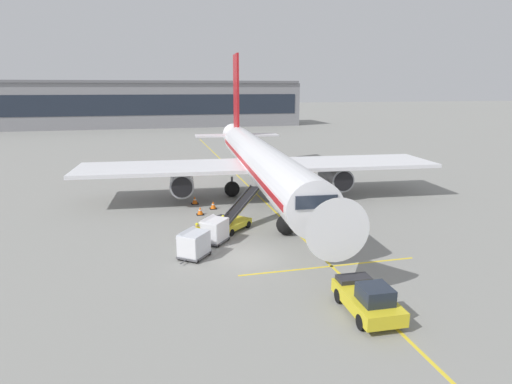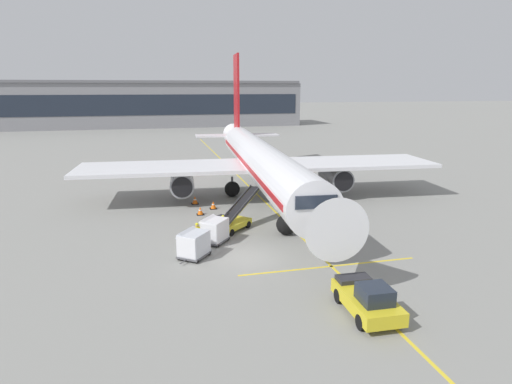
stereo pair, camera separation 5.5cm
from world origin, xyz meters
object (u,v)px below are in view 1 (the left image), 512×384
Objects in this scene: ground_crew_by_loader at (197,233)px; safety_cone_wingtip at (195,200)px; pushback_tug at (368,299)px; safety_cone_nose_mark at (200,211)px; ground_crew_marshaller at (223,224)px; ground_crew_by_carts at (211,226)px; baggage_cart_lead at (214,230)px; belt_loader at (234,219)px; safety_cone_engine_keepout at (213,205)px; baggage_cart_second at (193,244)px; parked_airplane at (260,161)px.

safety_cone_wingtip is at bearing 84.90° from ground_crew_by_loader.
safety_cone_nose_mark is (-6.15, 19.73, -0.47)m from pushback_tug.
ground_crew_marshaller is 2.36× the size of safety_cone_nose_mark.
safety_cone_wingtip is (-0.13, 10.38, -0.61)m from ground_crew_by_carts.
baggage_cart_lead reaches higher than ground_crew_by_loader.
ground_crew_marshaller is (-5.13, 13.31, 0.17)m from pushback_tug.
baggage_cart_lead is at bearing -126.97° from belt_loader.
baggage_cart_lead is at bearing -88.91° from safety_cone_wingtip.
ground_crew_marshaller is (-1.15, -1.59, 0.13)m from belt_loader.
belt_loader is 2.70m from ground_crew_by_carts.
baggage_cart_lead is 3.53× the size of safety_cone_engine_keepout.
safety_cone_wingtip is (-0.22, 11.38, -0.61)m from baggage_cart_lead.
belt_loader is at bearing -83.54° from safety_cone_engine_keepout.
baggage_cart_second is at bearing -104.57° from safety_cone_engine_keepout.
belt_loader is at bearing -65.89° from safety_cone_nose_mark.
baggage_cart_second is 1.52× the size of ground_crew_by_loader.
safety_cone_wingtip is at bearing 90.70° from ground_crew_by_carts.
ground_crew_marshaller is at bearing 34.49° from ground_crew_by_loader.
safety_cone_engine_keepout is (-0.73, 6.49, -0.51)m from belt_loader.
pushback_tug is at bearing -72.69° from safety_cone_nose_mark.
baggage_cart_lead reaches higher than ground_crew_marshaller.
pushback_tug is 2.56× the size of ground_crew_marshaller.
parked_airplane reaches higher than ground_crew_by_carts.
ground_crew_by_loader is 2.36× the size of safety_cone_nose_mark.
ground_crew_by_carts is at bearing -141.43° from belt_loader.
parked_airplane is 17.55× the size of baggage_cart_lead.
ground_crew_by_carts is at bearing -99.55° from safety_cone_engine_keepout.
belt_loader reaches higher than ground_crew_by_carts.
ground_crew_by_loader is (-7.27, 11.83, 0.17)m from pushback_tug.
parked_airplane reaches higher than belt_loader.
pushback_tug is at bearing -51.15° from baggage_cart_second.
ground_crew_by_carts is 2.36× the size of safety_cone_nose_mark.
baggage_cart_lead reaches higher than safety_cone_nose_mark.
baggage_cart_lead reaches higher than pushback_tug.
baggage_cart_second is at bearing -99.15° from safety_cone_nose_mark.
ground_crew_by_loader is 9.91m from safety_cone_engine_keepout.
parked_airplane is 7.12m from safety_cone_engine_keepout.
baggage_cart_lead is at bearing -88.92° from safety_cone_nose_mark.
belt_loader is at bearing 54.25° from ground_crew_marshaller.
parked_airplane reaches higher than baggage_cart_lead.
pushback_tug is 14.55m from ground_crew_by_carts.
belt_loader reaches higher than baggage_cart_lead.
safety_cone_engine_keepout is at bearing 49.35° from safety_cone_nose_mark.
ground_crew_by_loader reaches higher than safety_cone_nose_mark.
safety_cone_nose_mark is (1.62, 10.08, -0.64)m from baggage_cart_second.
baggage_cart_lead is 0.59× the size of pushback_tug.
baggage_cart_lead is at bearing -97.98° from safety_cone_engine_keepout.
pushback_tug is (7.77, -9.65, -0.17)m from baggage_cart_second.
safety_cone_wingtip is (-1.50, 2.20, 0.02)m from safety_cone_engine_keepout.
pushback_tug reaches higher than safety_cone_nose_mark.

